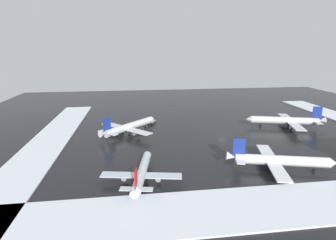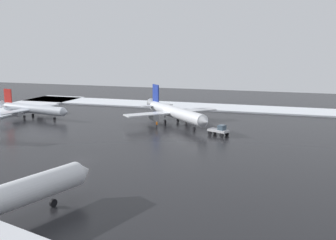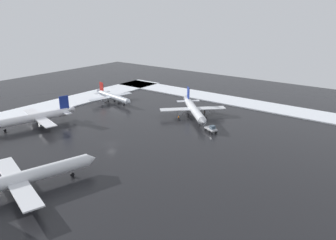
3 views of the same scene
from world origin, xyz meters
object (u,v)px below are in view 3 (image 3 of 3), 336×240
Objects in this scene: airplane_parked_starboard at (25,177)px; airplane_foreground_jet at (113,97)px; airplane_distant_tail at (194,110)px; ground_crew_beside_wing at (204,112)px; airplane_far_rear at (34,118)px; ground_crew_mid_apron at (178,118)px; pushback_tug at (211,129)px.

airplane_parked_starboard is 74.97m from airplane_foreground_jet.
ground_crew_beside_wing is (-5.19, 1.53, -2.02)m from airplane_distant_tail.
airplane_far_rear is (-25.33, -38.27, -0.26)m from airplane_parked_starboard.
airplane_foreground_jet is 14.68× the size of ground_crew_mid_apron.
airplane_distant_tail is 13.99× the size of ground_crew_beside_wing.
ground_crew_mid_apron is (11.73, -4.02, 0.00)m from ground_crew_beside_wing.
airplane_distant_tail is 0.73× the size of airplane_parked_starboard.
airplane_parked_starboard is 45.89m from airplane_far_rear.
pushback_tug is 19.54m from ground_crew_beside_wing.
airplane_distant_tail is at bearing 15.01° from airplane_parked_starboard.
airplane_foreground_jet is (-38.59, -0.89, -0.52)m from airplane_far_rear.
pushback_tug is (6.56, 53.43, -1.19)m from airplane_foreground_jet.
airplane_distant_tail is at bearing 33.15° from ground_crew_mid_apron.
ground_crew_mid_apron is (-61.03, -1.76, -2.28)m from airplane_parked_starboard.
airplane_distant_tail reaches higher than airplane_foreground_jet.
pushback_tug is at bearing 136.01° from airplane_far_rear.
pushback_tug reaches higher than ground_crew_mid_apron.
airplane_far_rear is 17.56× the size of ground_crew_mid_apron.
pushback_tug reaches higher than ground_crew_beside_wing.
ground_crew_beside_wing is 1.00× the size of ground_crew_mid_apron.
airplane_far_rear is 61.55m from pushback_tug.
airplane_parked_starboard is 19.05× the size of ground_crew_mid_apron.
airplane_foreground_jet is (3.65, -39.89, -0.52)m from airplane_distant_tail.
airplane_distant_tail is 4.69× the size of pushback_tug.
airplane_far_rear is 5.89× the size of pushback_tug.
airplane_parked_starboard is at bearing -124.34° from ground_crew_mid_apron.
airplane_foreground_jet is at bearing 139.59° from ground_crew_mid_apron.
ground_crew_beside_wing is (-15.41, -12.01, -0.31)m from pushback_tug.
airplane_far_rear is 38.61m from airplane_foreground_jet.
airplane_parked_starboard reaches higher than pushback_tug.
airplane_far_rear is 51.10m from ground_crew_mid_apron.
ground_crew_mid_apron is (-3.67, -16.03, -0.31)m from pushback_tug.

